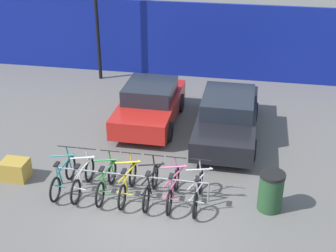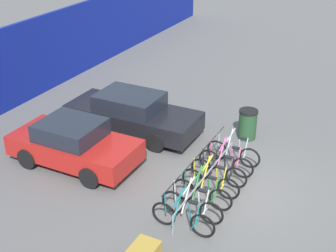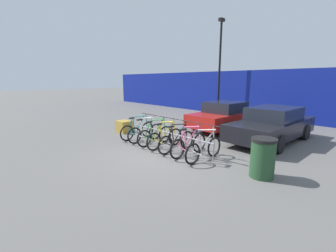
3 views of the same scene
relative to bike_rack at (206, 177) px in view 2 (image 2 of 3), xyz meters
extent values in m
plane|color=#605E5B|center=(0.51, -0.68, -0.49)|extent=(120.00, 120.00, 0.00)
cylinder|color=gray|center=(0.00, 0.00, 0.06)|extent=(4.07, 0.04, 0.04)
cylinder|color=gray|center=(-2.03, 0.00, -0.22)|extent=(0.04, 0.04, 0.55)
cylinder|color=gray|center=(2.03, 0.00, -0.22)|extent=(0.04, 0.04, 0.55)
torus|color=black|center=(-1.78, -0.68, -0.16)|extent=(0.06, 0.66, 0.66)
torus|color=black|center=(-1.78, 0.38, -0.16)|extent=(0.06, 0.66, 0.66)
cylinder|color=#197A7F|center=(-1.78, 0.01, 0.16)|extent=(0.60, 0.04, 0.76)
cylinder|color=#197A7F|center=(-1.78, -0.04, 0.47)|extent=(0.68, 0.04, 0.16)
cylinder|color=#197A7F|center=(-1.78, -0.33, 0.10)|extent=(0.14, 0.04, 0.63)
cylinder|color=#197A7F|center=(-1.78, -0.53, 0.12)|extent=(0.32, 0.03, 0.58)
cylinder|color=#197A7F|center=(-1.78, -0.48, -0.19)|extent=(0.40, 0.03, 0.08)
cylinder|color=#197A7F|center=(-1.78, 0.33, 0.18)|extent=(0.12, 0.04, 0.69)
cylinder|color=black|center=(-1.78, 0.29, 0.55)|extent=(0.52, 0.03, 0.03)
cube|color=black|center=(-1.78, -0.42, 0.44)|extent=(0.10, 0.22, 0.05)
torus|color=black|center=(-1.24, -0.68, -0.16)|extent=(0.06, 0.66, 0.66)
torus|color=black|center=(-1.24, 0.38, -0.16)|extent=(0.06, 0.66, 0.66)
cylinder|color=silver|center=(-1.24, 0.01, 0.16)|extent=(0.60, 0.04, 0.76)
cylinder|color=silver|center=(-1.24, -0.04, 0.47)|extent=(0.68, 0.04, 0.16)
cylinder|color=silver|center=(-1.24, -0.33, 0.10)|extent=(0.14, 0.04, 0.63)
cylinder|color=silver|center=(-1.24, -0.53, 0.12)|extent=(0.32, 0.03, 0.58)
cylinder|color=silver|center=(-1.24, -0.48, -0.19)|extent=(0.40, 0.03, 0.08)
cylinder|color=silver|center=(-1.24, 0.33, 0.18)|extent=(0.12, 0.04, 0.69)
cylinder|color=black|center=(-1.24, 0.29, 0.55)|extent=(0.52, 0.03, 0.03)
cube|color=black|center=(-1.24, -0.42, 0.44)|extent=(0.10, 0.22, 0.05)
torus|color=black|center=(-0.60, -0.68, -0.16)|extent=(0.06, 0.66, 0.66)
torus|color=black|center=(-0.60, 0.38, -0.16)|extent=(0.06, 0.66, 0.66)
cylinder|color=#288438|center=(-0.60, 0.01, 0.16)|extent=(0.60, 0.04, 0.76)
cylinder|color=#288438|center=(-0.60, -0.04, 0.47)|extent=(0.68, 0.04, 0.16)
cylinder|color=#288438|center=(-0.60, -0.33, 0.10)|extent=(0.14, 0.04, 0.63)
cylinder|color=#288438|center=(-0.60, -0.53, 0.12)|extent=(0.32, 0.03, 0.58)
cylinder|color=#288438|center=(-0.60, -0.48, -0.19)|extent=(0.40, 0.03, 0.08)
cylinder|color=#288438|center=(-0.60, 0.33, 0.18)|extent=(0.12, 0.04, 0.69)
cylinder|color=black|center=(-0.60, 0.29, 0.55)|extent=(0.52, 0.03, 0.03)
cube|color=black|center=(-0.60, -0.42, 0.44)|extent=(0.10, 0.22, 0.05)
torus|color=black|center=(-0.03, -0.68, -0.16)|extent=(0.06, 0.66, 0.66)
torus|color=black|center=(-0.03, 0.38, -0.16)|extent=(0.06, 0.66, 0.66)
cylinder|color=yellow|center=(-0.03, 0.01, 0.16)|extent=(0.60, 0.04, 0.76)
cylinder|color=yellow|center=(-0.03, -0.04, 0.47)|extent=(0.68, 0.04, 0.16)
cylinder|color=yellow|center=(-0.03, -0.33, 0.10)|extent=(0.14, 0.04, 0.63)
cylinder|color=yellow|center=(-0.03, -0.53, 0.12)|extent=(0.32, 0.03, 0.58)
cylinder|color=yellow|center=(-0.03, -0.48, -0.19)|extent=(0.40, 0.03, 0.08)
cylinder|color=yellow|center=(-0.03, 0.33, 0.18)|extent=(0.12, 0.04, 0.69)
cylinder|color=black|center=(-0.03, 0.29, 0.55)|extent=(0.52, 0.03, 0.03)
cube|color=black|center=(-0.03, -0.42, 0.44)|extent=(0.10, 0.22, 0.05)
torus|color=black|center=(0.57, -0.68, -0.16)|extent=(0.06, 0.66, 0.66)
torus|color=black|center=(0.57, 0.38, -0.16)|extent=(0.06, 0.66, 0.66)
cylinder|color=black|center=(0.57, 0.01, 0.16)|extent=(0.60, 0.04, 0.76)
cylinder|color=black|center=(0.57, -0.04, 0.47)|extent=(0.68, 0.04, 0.16)
cylinder|color=black|center=(0.57, -0.33, 0.10)|extent=(0.14, 0.04, 0.63)
cylinder|color=black|center=(0.57, -0.53, 0.12)|extent=(0.32, 0.03, 0.58)
cylinder|color=black|center=(0.57, -0.48, -0.19)|extent=(0.40, 0.03, 0.08)
cylinder|color=black|center=(0.57, 0.33, 0.18)|extent=(0.12, 0.04, 0.69)
cylinder|color=black|center=(0.57, 0.29, 0.55)|extent=(0.52, 0.03, 0.03)
cube|color=black|center=(0.57, -0.42, 0.44)|extent=(0.10, 0.22, 0.05)
torus|color=black|center=(1.15, -0.68, -0.16)|extent=(0.06, 0.66, 0.66)
torus|color=black|center=(1.15, 0.38, -0.16)|extent=(0.06, 0.66, 0.66)
cylinder|color=#E55993|center=(1.15, 0.01, 0.16)|extent=(0.60, 0.04, 0.76)
cylinder|color=#E55993|center=(1.15, -0.04, 0.47)|extent=(0.68, 0.04, 0.16)
cylinder|color=#E55993|center=(1.15, -0.33, 0.10)|extent=(0.14, 0.04, 0.63)
cylinder|color=#E55993|center=(1.15, -0.53, 0.12)|extent=(0.32, 0.03, 0.58)
cylinder|color=#E55993|center=(1.15, -0.48, -0.19)|extent=(0.40, 0.03, 0.08)
cylinder|color=#E55993|center=(1.15, 0.33, 0.18)|extent=(0.12, 0.04, 0.69)
cylinder|color=black|center=(1.15, 0.29, 0.55)|extent=(0.52, 0.03, 0.03)
cube|color=black|center=(1.15, -0.42, 0.44)|extent=(0.10, 0.22, 0.05)
torus|color=black|center=(1.78, -0.68, -0.16)|extent=(0.06, 0.66, 0.66)
torus|color=black|center=(1.78, 0.38, -0.16)|extent=(0.06, 0.66, 0.66)
cylinder|color=#B7B7BC|center=(1.78, 0.01, 0.16)|extent=(0.60, 0.04, 0.76)
cylinder|color=#B7B7BC|center=(1.78, -0.04, 0.47)|extent=(0.68, 0.04, 0.16)
cylinder|color=#B7B7BC|center=(1.78, -0.33, 0.10)|extent=(0.14, 0.04, 0.63)
cylinder|color=#B7B7BC|center=(1.78, -0.53, 0.12)|extent=(0.32, 0.03, 0.58)
cylinder|color=#B7B7BC|center=(1.78, -0.48, -0.19)|extent=(0.40, 0.03, 0.08)
cylinder|color=#B7B7BC|center=(1.78, 0.33, 0.18)|extent=(0.12, 0.04, 0.69)
cylinder|color=black|center=(1.78, 0.29, 0.55)|extent=(0.52, 0.03, 0.03)
cube|color=black|center=(1.78, -0.42, 0.44)|extent=(0.10, 0.22, 0.05)
cube|color=red|center=(-0.41, 4.12, 0.07)|extent=(1.80, 3.92, 0.62)
cube|color=#1E232D|center=(-0.41, 4.22, 0.64)|extent=(1.58, 1.80, 0.52)
cylinder|color=black|center=(-1.26, 5.26, -0.17)|extent=(0.20, 0.64, 0.64)
cylinder|color=black|center=(0.45, 5.26, -0.17)|extent=(0.20, 0.64, 0.64)
cylinder|color=black|center=(-1.26, 2.98, -0.17)|extent=(0.20, 0.64, 0.64)
cylinder|color=black|center=(0.45, 2.98, -0.17)|extent=(0.20, 0.64, 0.64)
cube|color=black|center=(2.21, 3.65, 0.07)|extent=(1.80, 4.59, 0.62)
cube|color=#1E232D|center=(2.21, 3.76, 0.64)|extent=(1.58, 2.11, 0.52)
cylinder|color=black|center=(1.36, 4.98, -0.17)|extent=(0.20, 0.64, 0.64)
cylinder|color=black|center=(3.07, 4.98, -0.17)|extent=(0.20, 0.64, 0.64)
cylinder|color=black|center=(1.36, 2.31, -0.17)|extent=(0.20, 0.64, 0.64)
cylinder|color=black|center=(3.07, 2.31, -0.17)|extent=(0.20, 0.64, 0.64)
cylinder|color=#234728|center=(3.56, 0.00, -0.02)|extent=(0.60, 0.60, 0.95)
cylinder|color=black|center=(3.56, 0.00, 0.50)|extent=(0.63, 0.63, 0.08)
camera|label=1|loc=(2.85, -9.78, 6.63)|focal=50.00mm
camera|label=2|loc=(-10.08, -3.98, 7.02)|focal=50.00mm
camera|label=3|loc=(5.95, -5.45, 1.96)|focal=24.00mm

